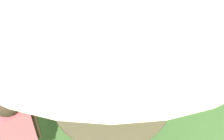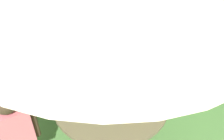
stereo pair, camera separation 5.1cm
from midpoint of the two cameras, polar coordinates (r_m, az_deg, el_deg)
garden_table at (r=2.60m, az=0.31°, el=-8.95°), size 1.23×1.23×0.75m
wooden_chair at (r=3.66m, az=-2.50°, el=5.41°), size 0.64×0.65×1.05m
dome_tent at (r=4.11m, az=-1.37°, el=13.73°), size 2.48×2.48×1.75m
child_in_grey_shirt at (r=3.21m, az=-0.45°, el=4.43°), size 0.29×0.37×1.19m
child_in_pink_shirt at (r=2.36m, az=-21.92°, el=-13.10°), size 0.33×0.35×1.20m
snack_bowl at (r=2.60m, az=-8.28°, el=-4.25°), size 0.16×0.16×0.07m
plate_center_back at (r=2.50m, az=8.68°, el=-7.14°), size 0.26×0.26×0.03m
plate_center_front at (r=2.75m, az=-0.94°, el=-1.77°), size 0.21×0.21×0.03m
plate_near_left at (r=2.38m, az=-6.89°, el=-9.60°), size 0.18×0.18×0.03m
juice_bottle_near_right at (r=2.31m, az=8.83°, el=-10.24°), size 0.04×0.04×0.12m
juice_bottle_far_left at (r=2.27m, az=4.77°, el=-10.60°), size 0.06×0.06×0.13m
juice_bottle_far_right at (r=2.72m, az=-7.23°, el=-1.60°), size 0.06×0.06×0.11m
juice_bottle_mid_left at (r=2.75m, az=8.93°, el=-1.28°), size 0.05×0.05×0.11m
juice_bottle_mid_right at (r=2.48m, az=-2.16°, el=-5.46°), size 0.04×0.04×0.13m
juice_bottle_front_edge at (r=2.63m, az=-4.60°, el=-2.85°), size 0.06×0.06×0.12m
juice_bottle_back_edge at (r=2.69m, az=4.20°, el=-1.77°), size 0.04×0.04×0.12m
cup_near at (r=2.60m, az=12.25°, el=-4.86°), size 0.06×0.06×0.07m
cup_far at (r=2.35m, az=0.02°, el=-9.35°), size 0.07×0.07×0.06m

